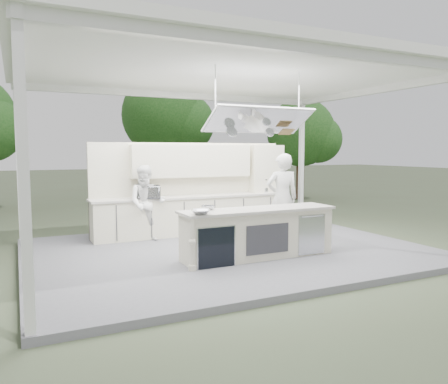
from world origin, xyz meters
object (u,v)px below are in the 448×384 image
back_counter (195,214)px  head_chef (282,198)px  demo_island (257,233)px  sous_chef (147,203)px

back_counter → head_chef: (1.42, -1.77, 0.52)m
head_chef → demo_island: bearing=55.3°
demo_island → head_chef: bearing=40.1°
demo_island → sous_chef: 2.90m
sous_chef → back_counter: bearing=33.3°
back_counter → head_chef: 2.33m
demo_island → head_chef: (1.24, 1.04, 0.52)m
head_chef → back_counter: bearing=-36.1°
back_counter → sous_chef: bearing=-165.1°
back_counter → demo_island: bearing=-86.4°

